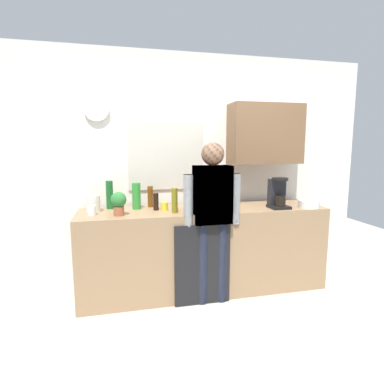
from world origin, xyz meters
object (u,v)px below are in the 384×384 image
(bottle_dark_sauce, at_px, (156,202))
(bottle_green_wine, at_px, (110,195))
(potted_plant, at_px, (119,202))
(coffee_maker, at_px, (278,194))
(mixing_bowl, at_px, (309,204))
(bottle_olive_oil, at_px, (175,200))
(cup_white_mug, at_px, (92,210))
(bottle_amber_beer, at_px, (150,197))
(cup_yellow_cup, at_px, (164,206))
(person_at_sink, at_px, (212,210))
(bottle_clear_soda, at_px, (136,196))
(storage_canister, at_px, (93,204))
(bottle_red_vinegar, at_px, (188,200))
(person_guest, at_px, (212,210))

(bottle_dark_sauce, distance_m, bottle_green_wine, 0.51)
(potted_plant, bearing_deg, coffee_maker, 0.12)
(bottle_dark_sauce, relative_size, mixing_bowl, 0.82)
(bottle_olive_oil, relative_size, cup_white_mug, 2.63)
(bottle_green_wine, height_order, bottle_olive_oil, bottle_green_wine)
(bottle_olive_oil, xyz_separation_m, potted_plant, (-0.54, -0.01, 0.01))
(bottle_olive_oil, bearing_deg, bottle_amber_beer, 120.04)
(bottle_dark_sauce, bearing_deg, bottle_olive_oil, -45.89)
(cup_yellow_cup, xyz_separation_m, person_at_sink, (0.43, -0.30, 0.00))
(coffee_maker, relative_size, mixing_bowl, 1.50)
(bottle_dark_sauce, relative_size, bottle_clear_soda, 0.64)
(storage_canister, xyz_separation_m, person_at_sink, (1.14, -0.39, -0.04))
(bottle_red_vinegar, height_order, cup_white_mug, bottle_red_vinegar)
(coffee_maker, bearing_deg, bottle_clear_soda, 169.28)
(storage_canister, relative_size, person_guest, 0.11)
(bottle_red_vinegar, bearing_deg, bottle_olive_oil, -152.07)
(cup_yellow_cup, relative_size, storage_canister, 0.50)
(coffee_maker, height_order, storage_canister, coffee_maker)
(bottle_green_wine, xyz_separation_m, bottle_clear_soda, (0.28, -0.08, -0.01))
(bottle_green_wine, xyz_separation_m, bottle_red_vinegar, (0.79, -0.28, -0.04))
(bottle_dark_sauce, bearing_deg, potted_plant, -154.75)
(bottle_clear_soda, bearing_deg, potted_plant, -122.77)
(bottle_amber_beer, xyz_separation_m, storage_canister, (-0.59, -0.13, -0.03))
(cup_white_mug, height_order, person_at_sink, person_at_sink)
(storage_canister, bearing_deg, cup_white_mug, -90.57)
(coffee_maker, xyz_separation_m, cup_white_mug, (-1.93, 0.07, -0.10))
(mixing_bowl, height_order, person_guest, person_guest)
(bottle_red_vinegar, distance_m, person_guest, 0.32)
(bottle_red_vinegar, relative_size, storage_canister, 1.29)
(person_guest, bearing_deg, cup_yellow_cup, -24.55)
(bottle_green_wine, distance_m, storage_canister, 0.22)
(cup_yellow_cup, distance_m, storage_canister, 0.72)
(coffee_maker, distance_m, mixing_bowl, 0.36)
(bottle_red_vinegar, bearing_deg, coffee_maker, -4.73)
(potted_plant, distance_m, person_at_sink, 0.91)
(bottle_olive_oil, bearing_deg, coffee_maker, -0.09)
(storage_canister, bearing_deg, bottle_clear_soda, 6.95)
(bottle_green_wine, relative_size, mixing_bowl, 1.36)
(cup_yellow_cup, xyz_separation_m, cup_white_mug, (-0.72, -0.07, 0.01))
(bottle_red_vinegar, bearing_deg, bottle_amber_beer, 141.98)
(bottle_dark_sauce, height_order, bottle_olive_oil, bottle_olive_oil)
(bottle_amber_beer, relative_size, person_guest, 0.14)
(bottle_dark_sauce, distance_m, person_guest, 0.61)
(bottle_dark_sauce, bearing_deg, person_guest, -33.23)
(bottle_dark_sauce, bearing_deg, bottle_clear_soda, 150.85)
(bottle_dark_sauce, xyz_separation_m, person_at_sink, (0.51, -0.33, -0.04))
(person_at_sink, bearing_deg, person_guest, 0.00)
(bottle_clear_soda, relative_size, storage_canister, 1.65)
(bottle_olive_oil, bearing_deg, bottle_dark_sauce, 134.11)
(bottle_clear_soda, bearing_deg, coffee_maker, -10.72)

